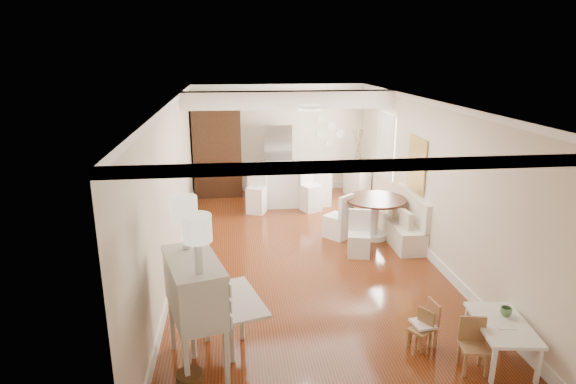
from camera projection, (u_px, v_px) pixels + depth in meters
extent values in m
plane|color=brown|center=(303.00, 257.00, 8.76)|extent=(9.00, 9.00, 0.00)
cube|color=white|center=(305.00, 101.00, 7.97)|extent=(4.50, 9.00, 0.04)
cube|color=beige|center=(279.00, 138.00, 12.66)|extent=(4.50, 0.04, 2.80)
cube|color=beige|center=(383.00, 321.00, 4.08)|extent=(4.50, 0.04, 2.80)
cube|color=beige|center=(172.00, 187.00, 8.11)|extent=(0.04, 9.00, 2.80)
cube|color=beige|center=(428.00, 179.00, 8.62)|extent=(0.04, 9.00, 2.80)
cube|color=white|center=(289.00, 100.00, 10.12)|extent=(4.50, 0.45, 0.36)
cube|color=tan|center=(416.00, 165.00, 9.05)|extent=(0.04, 0.84, 1.04)
cube|color=white|center=(386.00, 146.00, 10.86)|extent=(0.04, 1.10, 1.40)
cylinder|color=#381E11|center=(232.00, 122.00, 12.38)|extent=(0.30, 0.03, 0.30)
cylinder|color=white|center=(310.00, 108.00, 7.51)|extent=(0.36, 0.36, 0.08)
cube|color=beige|center=(196.00, 315.00, 5.51)|extent=(1.34, 1.35, 1.39)
cube|color=silver|center=(218.00, 310.00, 5.92)|extent=(0.76, 0.76, 1.08)
cube|color=silver|center=(500.00, 341.00, 5.78)|extent=(0.73, 1.07, 0.50)
cube|color=#9B7846|center=(420.00, 330.00, 6.02)|extent=(0.33, 0.33, 0.50)
cube|color=#B27750|center=(424.00, 323.00, 6.08)|extent=(0.32, 0.32, 0.59)
cube|color=#9A6E46|center=(474.00, 346.00, 5.55)|extent=(0.36, 0.36, 0.64)
cube|color=silver|center=(401.00, 218.00, 9.32)|extent=(0.52, 1.60, 0.98)
cylinder|color=#482317|center=(375.00, 218.00, 9.55)|extent=(1.61, 1.61, 0.83)
cube|color=white|center=(359.00, 234.00, 8.71)|extent=(0.48, 0.49, 0.83)
cube|color=white|center=(338.00, 216.00, 9.58)|extent=(0.62, 0.62, 0.91)
cube|color=white|center=(289.00, 185.00, 11.58)|extent=(2.05, 0.65, 1.03)
cube|color=white|center=(256.00, 192.00, 11.03)|extent=(0.51, 0.51, 0.98)
cube|color=white|center=(311.00, 191.00, 11.18)|extent=(0.51, 0.51, 0.98)
cube|color=#381E11|center=(217.00, 152.00, 12.24)|extent=(1.20, 0.60, 2.30)
imported|color=silver|center=(291.00, 159.00, 12.50)|extent=(0.75, 0.65, 1.80)
cube|color=white|center=(357.00, 182.00, 12.35)|extent=(0.56, 0.85, 0.75)
imported|color=#56874E|center=(506.00, 311.00, 5.85)|extent=(0.18, 0.18, 0.11)
imported|color=white|center=(357.00, 164.00, 12.22)|extent=(0.23, 0.23, 0.21)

